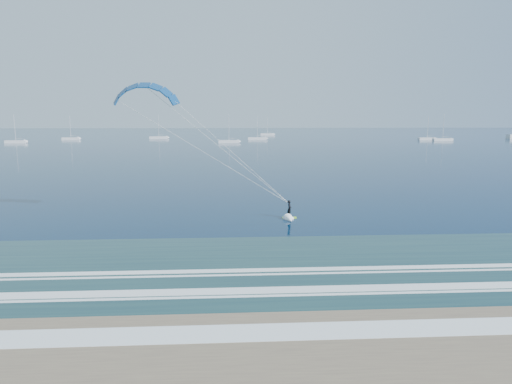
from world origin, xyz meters
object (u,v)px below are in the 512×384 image
(sailboat_1, at_px, (71,138))
(sailboat_5, at_px, (427,139))
(sailboat_6, at_px, (443,139))
(sailboat_2, at_px, (159,137))
(kitesurfer_rig, at_px, (216,144))
(sailboat_7, at_px, (257,138))
(sailboat_3, at_px, (229,141))
(sailboat_4, at_px, (267,134))
(sailboat_0, at_px, (16,142))

(sailboat_1, xyz_separation_m, sailboat_5, (176.39, -12.03, 0.00))
(sailboat_6, bearing_deg, sailboat_1, 173.59)
(sailboat_2, height_order, sailboat_6, sailboat_2)
(sailboat_6, bearing_deg, kitesurfer_rig, -122.18)
(sailboat_2, bearing_deg, kitesurfer_rig, -79.67)
(kitesurfer_rig, relative_size, sailboat_7, 1.75)
(sailboat_3, bearing_deg, sailboat_1, 157.87)
(sailboat_3, height_order, sailboat_7, sailboat_3)
(sailboat_5, height_order, sailboat_6, sailboat_6)
(sailboat_4, distance_m, sailboat_6, 105.14)
(sailboat_2, xyz_separation_m, sailboat_3, (36.52, -40.69, 0.00))
(sailboat_1, distance_m, sailboat_2, 42.91)
(sailboat_6, bearing_deg, sailboat_4, 137.94)
(sailboat_1, bearing_deg, sailboat_6, -6.41)
(kitesurfer_rig, xyz_separation_m, sailboat_0, (-91.12, 155.80, -7.72))
(sailboat_5, xyz_separation_m, sailboat_7, (-83.74, 7.36, -0.00))
(sailboat_4, bearing_deg, sailboat_6, -42.06)
(sailboat_1, height_order, sailboat_6, sailboat_6)
(sailboat_5, xyz_separation_m, sailboat_6, (3.93, -8.23, 0.00))
(sailboat_5, bearing_deg, kitesurfer_rig, -119.96)
(sailboat_2, distance_m, sailboat_6, 141.33)
(sailboat_5, bearing_deg, sailboat_1, 176.10)
(sailboat_3, height_order, sailboat_6, sailboat_3)
(sailboat_1, relative_size, sailboat_5, 0.99)
(kitesurfer_rig, height_order, sailboat_5, kitesurfer_rig)
(sailboat_2, distance_m, sailboat_4, 73.12)
(sailboat_0, height_order, sailboat_6, sailboat_6)
(sailboat_4, relative_size, sailboat_6, 0.92)
(sailboat_0, relative_size, sailboat_5, 1.03)
(kitesurfer_rig, distance_m, sailboat_4, 235.81)
(sailboat_5, relative_size, sailboat_6, 0.94)
(sailboat_5, bearing_deg, sailboat_4, 140.00)
(kitesurfer_rig, relative_size, sailboat_3, 1.65)
(sailboat_6, distance_m, sailboat_7, 89.05)
(sailboat_2, bearing_deg, sailboat_3, -48.09)
(sailboat_0, relative_size, sailboat_1, 1.04)
(sailboat_2, xyz_separation_m, sailboat_4, (60.26, 41.42, -0.01))
(sailboat_3, distance_m, sailboat_5, 99.86)
(sailboat_4, bearing_deg, sailboat_5, -40.00)
(sailboat_1, xyz_separation_m, sailboat_4, (102.26, 50.17, -0.00))
(kitesurfer_rig, distance_m, sailboat_3, 152.44)
(sailboat_7, bearing_deg, sailboat_5, -5.02)
(sailboat_0, bearing_deg, sailboat_1, 63.83)
(sailboat_4, relative_size, sailboat_5, 0.98)
(sailboat_1, bearing_deg, kitesurfer_rig, -67.26)
(sailboat_6, relative_size, sailboat_7, 1.06)
(sailboat_1, relative_size, sailboat_6, 0.93)
(kitesurfer_rig, bearing_deg, sailboat_3, 89.49)
(sailboat_0, distance_m, sailboat_1, 31.62)
(sailboat_0, height_order, sailboat_4, sailboat_0)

